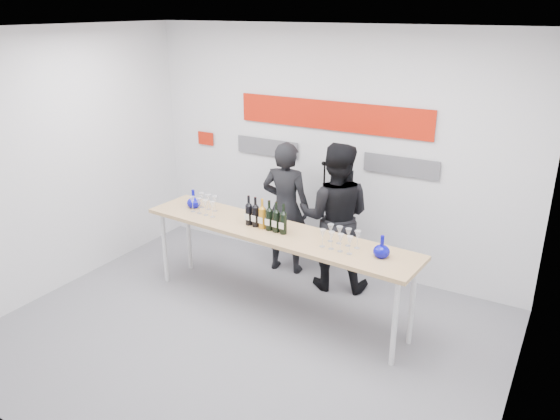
{
  "coord_description": "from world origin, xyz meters",
  "views": [
    {
      "loc": [
        2.7,
        -3.97,
        3.19
      ],
      "look_at": [
        0.01,
        0.72,
        1.15
      ],
      "focal_mm": 35.0,
      "sensor_mm": 36.0,
      "label": 1
    }
  ],
  "objects": [
    {
      "name": "ground",
      "position": [
        0.0,
        0.0,
        0.0
      ],
      "size": [
        5.0,
        5.0,
        0.0
      ],
      "primitive_type": "plane",
      "color": "slate",
      "rests_on": "ground"
    },
    {
      "name": "back_wall",
      "position": [
        0.0,
        2.0,
        1.5
      ],
      "size": [
        5.0,
        0.04,
        3.0
      ],
      "primitive_type": "cube",
      "color": "silver",
      "rests_on": "ground"
    },
    {
      "name": "signage",
      "position": [
        -0.06,
        1.97,
        1.81
      ],
      "size": [
        3.38,
        0.02,
        0.79
      ],
      "color": "#B81907",
      "rests_on": "back_wall"
    },
    {
      "name": "tasting_table",
      "position": [
        0.01,
        0.62,
        0.88
      ],
      "size": [
        3.22,
        0.88,
        0.95
      ],
      "rotation": [
        0.0,
        0.0,
        -0.08
      ],
      "color": "tan",
      "rests_on": "ground"
    },
    {
      "name": "wine_bottles",
      "position": [
        -0.1,
        0.61,
        1.12
      ],
      "size": [
        0.53,
        0.12,
        0.33
      ],
      "rotation": [
        0.0,
        0.0,
        -0.08
      ],
      "color": "black",
      "rests_on": "tasting_table"
    },
    {
      "name": "decanter_left",
      "position": [
        -1.18,
        0.76,
        1.06
      ],
      "size": [
        0.16,
        0.16,
        0.21
      ],
      "primitive_type": null,
      "color": "#09089C",
      "rests_on": "tasting_table"
    },
    {
      "name": "decanter_right",
      "position": [
        1.21,
        0.57,
        1.06
      ],
      "size": [
        0.16,
        0.16,
        0.21
      ],
      "primitive_type": null,
      "color": "#09089C",
      "rests_on": "tasting_table"
    },
    {
      "name": "glasses_left",
      "position": [
        -0.97,
        0.69,
        1.04
      ],
      "size": [
        0.36,
        0.25,
        0.18
      ],
      "color": "silver",
      "rests_on": "tasting_table"
    },
    {
      "name": "glasses_right",
      "position": [
        0.78,
        0.56,
        1.04
      ],
      "size": [
        0.38,
        0.25,
        0.18
      ],
      "color": "silver",
      "rests_on": "tasting_table"
    },
    {
      "name": "presenter_left",
      "position": [
        -0.38,
        1.54,
        0.84
      ],
      "size": [
        0.66,
        0.49,
        1.67
      ],
      "primitive_type": "imported",
      "rotation": [
        0.0,
        0.0,
        3.29
      ],
      "color": "black",
      "rests_on": "ground"
    },
    {
      "name": "presenter_right",
      "position": [
        0.33,
        1.45,
        0.88
      ],
      "size": [
        1.02,
        0.9,
        1.77
      ],
      "primitive_type": "imported",
      "rotation": [
        0.0,
        0.0,
        3.44
      ],
      "color": "black",
      "rests_on": "ground"
    },
    {
      "name": "mic_stand",
      "position": [
        0.19,
        1.42,
        0.47
      ],
      "size": [
        0.18,
        0.18,
        1.55
      ],
      "rotation": [
        0.0,
        0.0,
        -0.04
      ],
      "color": "black",
      "rests_on": "ground"
    }
  ]
}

